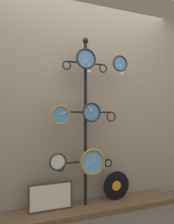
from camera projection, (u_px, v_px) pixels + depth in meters
name	position (u px, v px, depth m)	size (l,w,h in m)	color
shop_wall	(81.00, 91.00, 2.70)	(4.40, 0.04, 2.80)	gray
low_shelf	(87.00, 209.00, 2.47)	(2.20, 0.36, 0.06)	brown
display_stand	(85.00, 150.00, 2.54)	(0.80, 0.38, 2.01)	black
clock_top_center	(86.00, 59.00, 2.45)	(0.24, 0.04, 0.24)	#4C84B2
clock_top_right	(120.00, 64.00, 2.62)	(0.20, 0.04, 0.20)	#4C84B2
clock_middle_left	(61.00, 115.00, 2.32)	(0.22, 0.04, 0.22)	#4C84B2
clock_middle_center	(91.00, 112.00, 2.47)	(0.22, 0.04, 0.22)	#4C84B2
clock_bottom_left	(58.00, 162.00, 2.31)	(0.19, 0.04, 0.19)	silver
clock_bottom_center	(92.00, 162.00, 2.45)	(0.31, 0.04, 0.31)	#60A8DB
vinyl_record	(116.00, 186.00, 2.66)	(0.35, 0.01, 0.35)	black
picture_frame	(51.00, 197.00, 2.35)	(0.48, 0.02, 0.31)	#4C381E
price_tag_upper	(89.00, 71.00, 2.45)	(0.04, 0.00, 0.03)	white
price_tag_mid	(122.00, 73.00, 2.62)	(0.04, 0.00, 0.03)	white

